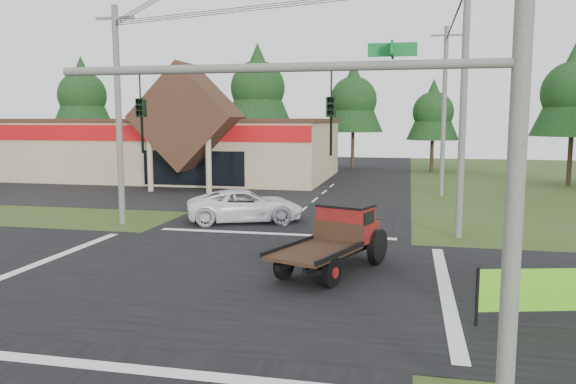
# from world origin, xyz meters

# --- Properties ---
(ground) EXTENTS (120.00, 120.00, 0.00)m
(ground) POSITION_xyz_m (0.00, 0.00, 0.00)
(ground) COLOR #2E3F16
(ground) RESTS_ON ground
(road_ns) EXTENTS (12.00, 120.00, 0.02)m
(road_ns) POSITION_xyz_m (0.00, 0.00, 0.01)
(road_ns) COLOR black
(road_ns) RESTS_ON ground
(road_ew) EXTENTS (120.00, 12.00, 0.02)m
(road_ew) POSITION_xyz_m (0.00, 0.00, 0.01)
(road_ew) COLOR black
(road_ew) RESTS_ON ground
(parking_apron) EXTENTS (28.00, 14.00, 0.02)m
(parking_apron) POSITION_xyz_m (-14.00, 19.00, 0.01)
(parking_apron) COLOR black
(parking_apron) RESTS_ON ground
(cvs_building) EXTENTS (30.40, 18.20, 9.19)m
(cvs_building) POSITION_xyz_m (-15.70, 29.57, 2.78)
(cvs_building) COLOR tan
(cvs_building) RESTS_ON ground
(traffic_signal_mast) EXTENTS (8.12, 0.24, 7.00)m
(traffic_signal_mast) POSITION_xyz_m (5.82, -7.50, 4.43)
(traffic_signal_mast) COLOR #595651
(traffic_signal_mast) RESTS_ON ground
(utility_pole_nr) EXTENTS (2.00, 0.30, 11.00)m
(utility_pole_nr) POSITION_xyz_m (7.50, -7.50, 5.64)
(utility_pole_nr) COLOR #595651
(utility_pole_nr) RESTS_ON ground
(utility_pole_nw) EXTENTS (2.00, 0.30, 10.50)m
(utility_pole_nw) POSITION_xyz_m (-8.00, 8.00, 5.39)
(utility_pole_nw) COLOR #595651
(utility_pole_nw) RESTS_ON ground
(utility_pole_ne) EXTENTS (2.00, 0.30, 11.50)m
(utility_pole_ne) POSITION_xyz_m (8.00, 8.00, 5.89)
(utility_pole_ne) COLOR #595651
(utility_pole_ne) RESTS_ON ground
(utility_pole_n) EXTENTS (2.00, 0.30, 11.20)m
(utility_pole_n) POSITION_xyz_m (8.00, 22.00, 5.74)
(utility_pole_n) COLOR #595651
(utility_pole_n) RESTS_ON ground
(tree_row_a) EXTENTS (6.72, 6.72, 12.12)m
(tree_row_a) POSITION_xyz_m (-30.00, 40.00, 8.05)
(tree_row_a) COLOR #332316
(tree_row_a) RESTS_ON ground
(tree_row_b) EXTENTS (5.60, 5.60, 10.10)m
(tree_row_b) POSITION_xyz_m (-20.00, 42.00, 6.70)
(tree_row_b) COLOR #332316
(tree_row_b) RESTS_ON ground
(tree_row_c) EXTENTS (7.28, 7.28, 13.13)m
(tree_row_c) POSITION_xyz_m (-10.00, 41.00, 8.72)
(tree_row_c) COLOR #332316
(tree_row_c) RESTS_ON ground
(tree_row_d) EXTENTS (6.16, 6.16, 11.11)m
(tree_row_d) POSITION_xyz_m (0.00, 42.00, 7.38)
(tree_row_d) COLOR #332316
(tree_row_d) RESTS_ON ground
(tree_row_e) EXTENTS (5.04, 5.04, 9.09)m
(tree_row_e) POSITION_xyz_m (8.00, 40.00, 6.03)
(tree_row_e) COLOR #332316
(tree_row_e) RESTS_ON ground
(tree_side_ne) EXTENTS (6.16, 6.16, 11.11)m
(tree_side_ne) POSITION_xyz_m (18.00, 30.00, 7.38)
(tree_side_ne) COLOR #332316
(tree_side_ne) RESTS_ON ground
(antique_flatbed_truck) EXTENTS (3.77, 5.68, 2.22)m
(antique_flatbed_truck) POSITION_xyz_m (3.33, 1.30, 1.11)
(antique_flatbed_truck) COLOR #550E0C
(antique_flatbed_truck) RESTS_ON ground
(roadside_banner) EXTENTS (4.31, 1.26, 1.51)m
(roadside_banner) POSITION_xyz_m (9.64, -2.38, 0.76)
(roadside_banner) COLOR #56B418
(roadside_banner) RESTS_ON ground
(white_pickup) EXTENTS (6.38, 4.62, 1.61)m
(white_pickup) POSITION_xyz_m (-2.20, 9.84, 0.81)
(white_pickup) COLOR white
(white_pickup) RESTS_ON ground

